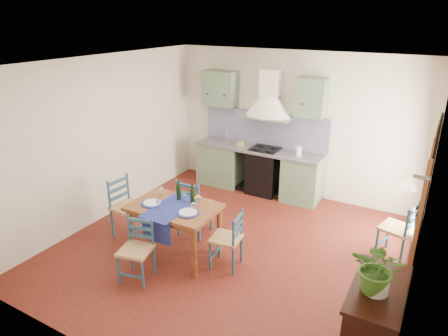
{
  "coord_description": "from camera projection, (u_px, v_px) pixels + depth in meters",
  "views": [
    {
      "loc": [
        2.53,
        -4.68,
        3.41
      ],
      "look_at": [
        -0.31,
        0.3,
        1.19
      ],
      "focal_mm": 32.0,
      "sensor_mm": 36.0,
      "label": 1
    }
  ],
  "objects": [
    {
      "name": "floor",
      "position": [
        232.0,
        249.0,
        6.19
      ],
      "size": [
        5.0,
        5.0,
        0.0
      ],
      "primitive_type": "plane",
      "color": "#49160F",
      "rests_on": "ground"
    },
    {
      "name": "potted_plant",
      "position": [
        379.0,
        268.0,
        3.71
      ],
      "size": [
        0.49,
        0.43,
        0.52
      ],
      "primitive_type": "imported",
      "rotation": [
        0.0,
        0.0,
        -0.05
      ],
      "color": "#3A6D22",
      "rests_on": "sideboard"
    },
    {
      "name": "right_wall",
      "position": [
        426.0,
        199.0,
        4.79
      ],
      "size": [
        0.26,
        5.0,
        2.8
      ],
      "color": "beige",
      "rests_on": "ground"
    },
    {
      "name": "chair_left",
      "position": [
        127.0,
        207.0,
        6.4
      ],
      "size": [
        0.5,
        0.5,
        0.99
      ],
      "color": "navy",
      "rests_on": "ground"
    },
    {
      "name": "chair_near",
      "position": [
        137.0,
        250.0,
        5.35
      ],
      "size": [
        0.49,
        0.49,
        0.87
      ],
      "color": "navy",
      "rests_on": "ground"
    },
    {
      "name": "ceiling",
      "position": [
        233.0,
        63.0,
        5.18
      ],
      "size": [
        5.0,
        5.0,
        0.01
      ],
      "primitive_type": "cube",
      "color": "silver",
      "rests_on": "back_wall"
    },
    {
      "name": "chair_far",
      "position": [
        194.0,
        206.0,
        6.46
      ],
      "size": [
        0.47,
        0.47,
        0.98
      ],
      "color": "navy",
      "rests_on": "ground"
    },
    {
      "name": "dining_table",
      "position": [
        174.0,
        212.0,
        5.82
      ],
      "size": [
        1.28,
        0.97,
        1.12
      ],
      "color": "brown",
      "rests_on": "ground"
    },
    {
      "name": "back_wall",
      "position": [
        267.0,
        141.0,
        7.89
      ],
      "size": [
        5.0,
        0.96,
        2.8
      ],
      "color": "beige",
      "rests_on": "ground"
    },
    {
      "name": "chair_spare",
      "position": [
        399.0,
        230.0,
        5.79
      ],
      "size": [
        0.54,
        0.54,
        0.92
      ],
      "color": "navy",
      "rests_on": "ground"
    },
    {
      "name": "chair_right",
      "position": [
        228.0,
        239.0,
        5.61
      ],
      "size": [
        0.45,
        0.45,
        0.86
      ],
      "color": "navy",
      "rests_on": "ground"
    },
    {
      "name": "sideboard",
      "position": [
        373.0,
        322.0,
        4.02
      ],
      "size": [
        0.5,
        1.05,
        0.94
      ],
      "color": "black",
      "rests_on": "ground"
    },
    {
      "name": "left_wall",
      "position": [
        104.0,
        139.0,
        6.84
      ],
      "size": [
        0.04,
        5.0,
        2.8
      ],
      "primitive_type": "cube",
      "color": "beige",
      "rests_on": "ground"
    }
  ]
}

